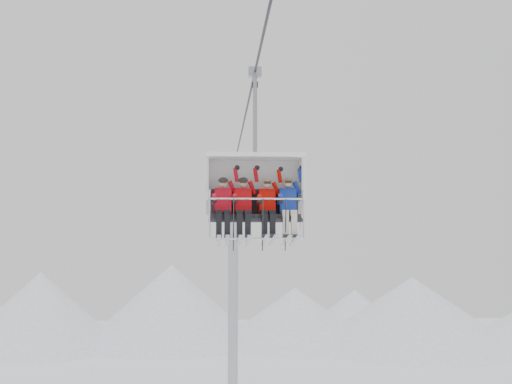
{
  "coord_description": "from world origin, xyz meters",
  "views": [
    {
      "loc": [
        -0.83,
        -14.17,
        9.49
      ],
      "look_at": [
        0.0,
        0.0,
        10.48
      ],
      "focal_mm": 45.0,
      "sensor_mm": 36.0,
      "label": 1
    }
  ],
  "objects": [
    {
      "name": "skier_center_right",
      "position": [
        0.27,
        0.22,
        10.18
      ],
      "size": [
        0.37,
        1.69,
        1.51
      ],
      "color": "#BF0901",
      "rests_on": "chairlift_carrier"
    },
    {
      "name": "haul_cable",
      "position": [
        0.0,
        0.0,
        13.3
      ],
      "size": [
        0.06,
        50.0,
        0.06
      ],
      "primitive_type": "cylinder",
      "rotation": [
        1.57,
        0.0,
        0.0
      ],
      "color": "#2B2B30",
      "rests_on": "lift_tower_left"
    },
    {
      "name": "lift_tower_right",
      "position": [
        0.0,
        22.0,
        5.78
      ],
      "size": [
        2.0,
        1.8,
        13.48
      ],
      "color": "#A5A7AC",
      "rests_on": "ground"
    },
    {
      "name": "skier_center_left",
      "position": [
        -0.28,
        0.22,
        10.19
      ],
      "size": [
        0.38,
        1.69,
        1.54
      ],
      "color": "#B6080C",
      "rests_on": "chairlift_carrier"
    },
    {
      "name": "skier_far_right",
      "position": [
        0.74,
        0.22,
        10.19
      ],
      "size": [
        0.38,
        1.69,
        1.54
      ],
      "color": "navy",
      "rests_on": "chairlift_carrier"
    },
    {
      "name": "ridgeline",
      "position": [
        -1.58,
        42.05,
        2.84
      ],
      "size": [
        72.0,
        21.0,
        7.0
      ],
      "color": "white",
      "rests_on": "ground"
    },
    {
      "name": "chairlift_carrier",
      "position": [
        0.0,
        0.53,
        10.65
      ],
      "size": [
        2.24,
        1.17,
        3.98
      ],
      "color": "black",
      "rests_on": "haul_cable"
    },
    {
      "name": "skier_far_left",
      "position": [
        -0.73,
        0.22,
        10.19
      ],
      "size": [
        0.38,
        1.69,
        1.54
      ],
      "color": "#B90A19",
      "rests_on": "chairlift_carrier"
    }
  ]
}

